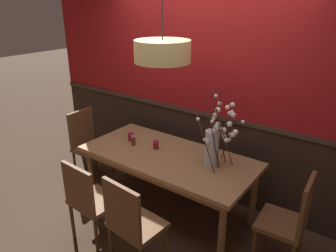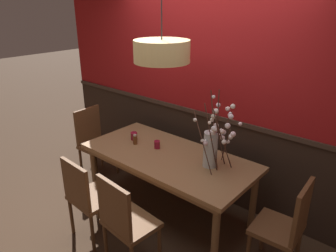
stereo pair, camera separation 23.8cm
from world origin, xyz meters
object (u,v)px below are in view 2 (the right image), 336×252
(chair_far_side_left, at_px, (193,142))
(chair_head_west_end, at_px, (94,139))
(chair_far_side_right, at_px, (234,153))
(pendant_lamp, at_px, (162,51))
(dining_table, at_px, (168,161))
(chair_near_side_left, at_px, (87,195))
(candle_holder_nearer_center, at_px, (134,136))
(vase_with_blossoms, at_px, (213,145))
(chair_near_side_right, at_px, (124,219))
(chair_head_east_end, at_px, (286,225))
(candle_holder_nearer_edge, at_px, (157,145))
(condiment_bottle, at_px, (135,140))

(chair_far_side_left, bearing_deg, chair_head_west_end, -141.95)
(chair_far_side_right, distance_m, pendant_lamp, 1.71)
(chair_far_side_right, xyz_separation_m, chair_far_side_left, (-0.62, -0.04, -0.02))
(dining_table, xyz_separation_m, chair_far_side_right, (0.33, 0.90, -0.14))
(chair_near_side_left, height_order, candle_holder_nearer_center, chair_near_side_left)
(pendant_lamp, bearing_deg, candle_holder_nearer_center, 166.55)
(candle_holder_nearer_center, bearing_deg, vase_with_blossoms, 2.71)
(chair_far_side_right, relative_size, chair_far_side_left, 1.05)
(chair_near_side_right, bearing_deg, chair_head_west_end, 151.19)
(chair_head_east_end, xyz_separation_m, candle_holder_nearer_edge, (-1.55, 0.05, 0.27))
(chair_near_side_right, distance_m, chair_near_side_left, 0.57)
(chair_far_side_right, bearing_deg, candle_holder_nearer_edge, -121.60)
(chair_head_east_end, distance_m, chair_near_side_left, 1.89)
(chair_head_west_end, distance_m, candle_holder_nearer_center, 0.84)
(candle_holder_nearer_edge, xyz_separation_m, condiment_bottle, (-0.27, -0.08, 0.01))
(chair_near_side_right, bearing_deg, pendant_lamp, 106.70)
(vase_with_blossoms, relative_size, pendant_lamp, 0.79)
(chair_near_side_left, relative_size, candle_holder_nearer_center, 9.91)
(chair_near_side_right, distance_m, candle_holder_nearer_center, 1.26)
(chair_far_side_right, bearing_deg, chair_near_side_left, -110.62)
(chair_head_east_end, relative_size, chair_far_side_left, 1.03)
(chair_far_side_right, height_order, condiment_bottle, chair_far_side_right)
(candle_holder_nearer_edge, bearing_deg, candle_holder_nearer_center, 179.72)
(candle_holder_nearer_edge, height_order, pendant_lamp, pendant_lamp)
(chair_head_west_end, relative_size, candle_holder_nearer_edge, 10.38)
(chair_near_side_left, height_order, pendant_lamp, pendant_lamp)
(chair_head_west_end, bearing_deg, chair_far_side_left, 38.05)
(dining_table, bearing_deg, chair_head_west_end, 179.41)
(vase_with_blossoms, bearing_deg, chair_near_side_left, -131.57)
(chair_near_side_right, distance_m, condiment_bottle, 1.13)
(chair_head_east_end, height_order, candle_holder_nearer_edge, chair_head_east_end)
(chair_near_side_right, distance_m, vase_with_blossoms, 1.11)
(chair_head_east_end, relative_size, chair_near_side_left, 1.04)
(chair_head_east_end, distance_m, candle_holder_nearer_center, 1.95)
(dining_table, relative_size, chair_head_east_end, 2.02)
(chair_far_side_left, distance_m, condiment_bottle, 0.96)
(chair_head_east_end, height_order, pendant_lamp, pendant_lamp)
(chair_far_side_left, xyz_separation_m, condiment_bottle, (-0.18, -0.90, 0.29))
(candle_holder_nearer_edge, bearing_deg, chair_head_west_end, -178.71)
(vase_with_blossoms, distance_m, pendant_lamp, 1.04)
(dining_table, xyz_separation_m, chair_far_side_left, (-0.29, 0.86, -0.16))
(chair_head_west_end, bearing_deg, candle_holder_nearer_edge, 1.29)
(vase_with_blossoms, relative_size, candle_holder_nearer_center, 8.91)
(chair_near_side_left, xyz_separation_m, candle_holder_nearer_edge, (0.13, 0.90, 0.28))
(chair_head_west_end, bearing_deg, dining_table, -0.59)
(dining_table, relative_size, candle_holder_nearer_center, 20.86)
(chair_far_side_left, bearing_deg, dining_table, -71.26)
(dining_table, distance_m, candle_holder_nearer_center, 0.60)
(dining_table, bearing_deg, chair_far_side_left, 108.74)
(pendant_lamp, bearing_deg, chair_far_side_left, 107.34)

